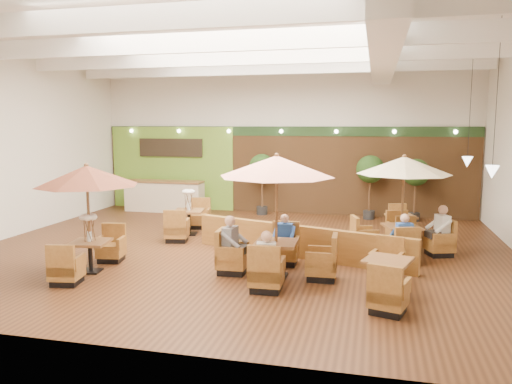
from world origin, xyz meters
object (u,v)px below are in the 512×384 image
(booth_divider, at_px, (299,242))
(table_5, at_px, (401,227))
(table_3, at_px, (189,218))
(diner_3, at_px, (404,233))
(diner_1, at_px, (284,234))
(table_0, at_px, (87,190))
(table_4, at_px, (387,278))
(topiary_1, at_px, (370,172))
(service_counter, at_px, (164,196))
(diner_2, at_px, (232,239))
(diner_4, at_px, (440,226))
(table_1, at_px, (276,193))
(diner_0, at_px, (266,254))
(topiary_2, at_px, (416,175))
(table_2, at_px, (403,186))
(topiary_0, at_px, (262,170))

(booth_divider, xyz_separation_m, table_5, (2.57, 2.86, -0.08))
(table_3, relative_size, diner_3, 3.50)
(booth_divider, distance_m, diner_1, 0.77)
(table_0, xyz_separation_m, table_4, (6.45, -0.07, -1.51))
(topiary_1, bearing_deg, service_counter, -178.50)
(service_counter, height_order, diner_2, diner_2)
(diner_1, distance_m, diner_4, 4.04)
(table_0, bearing_deg, table_1, -0.72)
(booth_divider, height_order, diner_3, diner_3)
(table_0, bearing_deg, service_counter, 92.22)
(table_4, xyz_separation_m, diner_4, (1.34, 3.38, 0.42))
(diner_2, relative_size, diner_4, 1.01)
(diner_1, bearing_deg, diner_0, 91.48)
(diner_2, xyz_separation_m, diner_4, (4.67, 2.66, -0.00))
(diner_3, bearing_deg, topiary_1, 82.81)
(diner_3, height_order, diner_4, diner_4)
(service_counter, height_order, topiary_2, topiary_2)
(topiary_2, xyz_separation_m, diner_2, (-4.38, -7.31, -0.82))
(table_4, height_order, diner_3, diner_3)
(diner_4, bearing_deg, table_5, 1.38)
(diner_3, xyz_separation_m, diner_4, (0.93, 0.93, 0.03))
(table_1, distance_m, diner_0, 1.47)
(table_5, relative_size, topiary_2, 1.12)
(table_2, relative_size, table_5, 1.10)
(booth_divider, xyz_separation_m, table_4, (2.09, -2.36, -0.05))
(service_counter, bearing_deg, table_3, -56.51)
(diner_0, bearing_deg, diner_2, 124.85)
(diner_3, distance_m, diner_4, 1.32)
(topiary_2, bearing_deg, diner_2, -120.94)
(table_4, distance_m, diner_0, 2.38)
(table_2, bearing_deg, diner_0, -145.10)
(diner_4, bearing_deg, table_1, 102.21)
(table_2, bearing_deg, service_counter, 134.22)
(service_counter, xyz_separation_m, diner_3, (8.50, -5.38, 0.16))
(table_5, relative_size, diner_2, 2.85)
(table_2, height_order, topiary_1, table_2)
(table_4, height_order, diner_2, diner_2)
(booth_divider, bearing_deg, topiary_1, 91.74)
(table_5, xyz_separation_m, diner_2, (-3.81, -4.50, 0.45))
(diner_4, bearing_deg, topiary_2, -20.17)
(diner_2, height_order, diner_4, diner_2)
(table_5, bearing_deg, diner_4, -81.41)
(table_1, relative_size, diner_2, 3.20)
(table_0, xyz_separation_m, topiary_2, (7.51, 7.96, -0.27))
(topiary_0, bearing_deg, table_1, -74.87)
(diner_1, bearing_deg, table_2, -147.13)
(diner_1, bearing_deg, diner_4, -154.04)
(table_0, height_order, diner_4, table_0)
(table_5, height_order, diner_2, diner_2)
(diner_1, xyz_separation_m, diner_4, (3.68, 1.68, 0.04))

